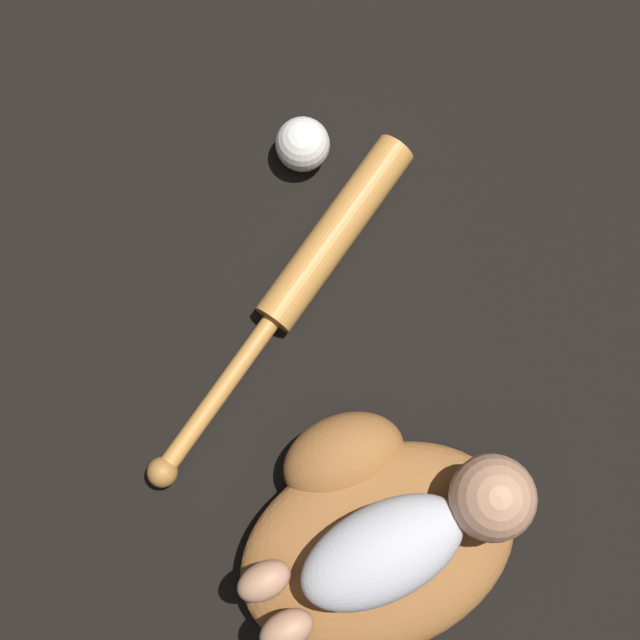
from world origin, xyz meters
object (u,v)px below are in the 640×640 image
at_px(baseball_glove, 372,533).
at_px(baseball, 303,144).
at_px(baseball_bat, 311,266).
at_px(baby_figure, 412,538).

bearing_deg(baseball_glove, baseball, 103.16).
height_order(baseball_glove, baseball_bat, baseball_glove).
bearing_deg(baseball, baseball_bat, -82.65).
xyz_separation_m(baseball_glove, baseball_bat, (-0.10, 0.35, -0.02)).
bearing_deg(baby_figure, baseball, 107.43).
height_order(baby_figure, baseball_bat, baby_figure).
distance_m(baby_figure, baseball, 0.55).
bearing_deg(baby_figure, baseball_glove, -179.47).
xyz_separation_m(baby_figure, baseball_bat, (-0.14, 0.34, -0.11)).
xyz_separation_m(baby_figure, baseball, (-0.16, 0.52, -0.10)).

